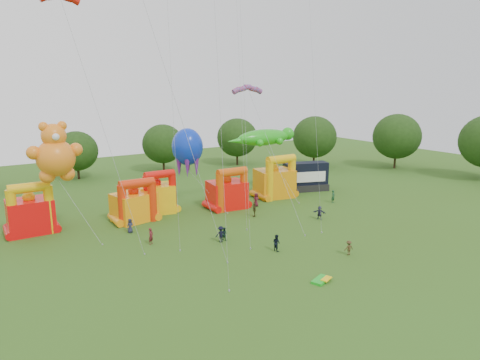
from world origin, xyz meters
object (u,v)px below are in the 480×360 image
bouncy_castle_2 (157,196)px  stage_trailer (306,177)px  bouncy_castle_0 (31,213)px  teddy_bear_kite (68,185)px  spectator_0 (130,226)px  gecko_kite (272,154)px  spectator_4 (254,210)px  octopus_kite (196,167)px

bouncy_castle_2 → stage_trailer: size_ratio=0.79×
bouncy_castle_0 → bouncy_castle_2: bearing=-0.7°
bouncy_castle_2 → teddy_bear_kite: bearing=-160.5°
bouncy_castle_0 → spectator_0: (9.92, -6.26, -1.57)m
gecko_kite → stage_trailer: bearing=0.8°
bouncy_castle_0 → teddy_bear_kite: 7.03m
teddy_bear_kite → gecko_kite: bearing=5.2°
bouncy_castle_2 → spectator_4: 13.58m
gecko_kite → teddy_bear_kite: bearing=-174.8°
teddy_bear_kite → octopus_kite: 18.86m
bouncy_castle_0 → teddy_bear_kite: size_ratio=0.47×
bouncy_castle_2 → gecko_kite: size_ratio=0.49×
bouncy_castle_0 → spectator_4: (26.08, -9.04, -1.47)m
gecko_kite → spectator_0: bearing=-169.5°
octopus_kite → stage_trailer: bearing=-4.7°
bouncy_castle_0 → octopus_kite: (21.99, -0.01, 3.30)m
bouncy_castle_0 → gecko_kite: 34.71m
spectator_4 → octopus_kite: bearing=-116.4°
stage_trailer → gecko_kite: 8.47m
bouncy_castle_2 → spectator_4: (10.22, -8.84, -1.38)m
stage_trailer → spectator_0: stage_trailer is taller
stage_trailer → teddy_bear_kite: 38.20m
bouncy_castle_0 → gecko_kite: size_ratio=0.51×
gecko_kite → spectator_4: bearing=-138.6°
bouncy_castle_2 → gecko_kite: bearing=-4.7°
octopus_kite → gecko_kite: bearing=-7.8°
gecko_kite → spectator_0: size_ratio=7.22×
stage_trailer → teddy_bear_kite: teddy_bear_kite is taller
bouncy_castle_0 → teddy_bear_kite: bearing=-50.7°
teddy_bear_kite → gecko_kite: 30.84m
bouncy_castle_0 → stage_trailer: size_ratio=0.82×
bouncy_castle_2 → spectator_0: size_ratio=3.53×
gecko_kite → spectator_0: 25.60m
bouncy_castle_0 → teddy_bear_kite: (3.69, -4.51, 3.93)m
teddy_bear_kite → spectator_4: size_ratio=7.03×
stage_trailer → gecko_kite: bearing=-179.2°
bouncy_castle_2 → teddy_bear_kite: teddy_bear_kite is taller
stage_trailer → gecko_kite: gecko_kite is taller
spectator_0 → gecko_kite: bearing=-1.6°
spectator_4 → teddy_bear_kite: bearing=-62.2°
bouncy_castle_0 → spectator_0: bouncy_castle_0 is taller
gecko_kite → octopus_kite: octopus_kite is taller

